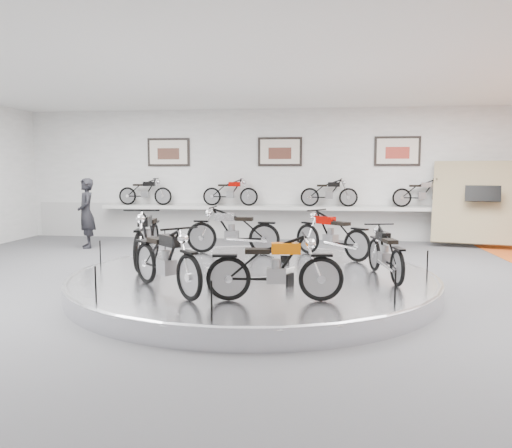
# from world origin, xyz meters

# --- Properties ---
(floor) EXTENTS (16.00, 16.00, 0.00)m
(floor) POSITION_xyz_m (0.00, 0.00, 0.00)
(floor) COLOR #4E4E51
(floor) RESTS_ON ground
(ceiling) EXTENTS (16.00, 16.00, 0.00)m
(ceiling) POSITION_xyz_m (0.00, 0.00, 4.00)
(ceiling) COLOR white
(ceiling) RESTS_ON wall_back
(wall_back) EXTENTS (16.00, 0.00, 16.00)m
(wall_back) POSITION_xyz_m (0.00, 7.00, 2.00)
(wall_back) COLOR white
(wall_back) RESTS_ON floor
(dado_band) EXTENTS (15.68, 0.04, 1.10)m
(dado_band) POSITION_xyz_m (0.00, 6.98, 0.55)
(dado_band) COLOR #BCBCBA
(dado_band) RESTS_ON floor
(display_platform) EXTENTS (6.40, 6.40, 0.30)m
(display_platform) POSITION_xyz_m (0.00, 0.30, 0.15)
(display_platform) COLOR silver
(display_platform) RESTS_ON floor
(platform_rim) EXTENTS (6.40, 6.40, 0.10)m
(platform_rim) POSITION_xyz_m (0.00, 0.30, 0.27)
(platform_rim) COLOR #B2B2BA
(platform_rim) RESTS_ON display_platform
(shelf) EXTENTS (11.00, 0.55, 0.10)m
(shelf) POSITION_xyz_m (0.00, 6.70, 1.00)
(shelf) COLOR silver
(shelf) RESTS_ON wall_back
(poster_left) EXTENTS (1.35, 0.06, 0.88)m
(poster_left) POSITION_xyz_m (-3.50, 6.96, 2.70)
(poster_left) COLOR silver
(poster_left) RESTS_ON wall_back
(poster_center) EXTENTS (1.35, 0.06, 0.88)m
(poster_center) POSITION_xyz_m (0.00, 6.96, 2.70)
(poster_center) COLOR silver
(poster_center) RESTS_ON wall_back
(poster_right) EXTENTS (1.35, 0.06, 0.88)m
(poster_right) POSITION_xyz_m (3.50, 6.96, 2.70)
(poster_right) COLOR silver
(poster_right) RESTS_ON wall_back
(display_panel) EXTENTS (2.56, 1.52, 2.30)m
(display_panel) POSITION_xyz_m (5.60, 6.10, 1.25)
(display_panel) COLOR #978660
(display_panel) RESTS_ON floor
(shelf_bike_a) EXTENTS (1.22, 0.43, 0.73)m
(shelf_bike_a) POSITION_xyz_m (-4.20, 6.70, 1.42)
(shelf_bike_a) COLOR black
(shelf_bike_a) RESTS_ON shelf
(shelf_bike_b) EXTENTS (1.22, 0.43, 0.73)m
(shelf_bike_b) POSITION_xyz_m (-1.50, 6.70, 1.42)
(shelf_bike_b) COLOR #9A0500
(shelf_bike_b) RESTS_ON shelf
(shelf_bike_c) EXTENTS (1.22, 0.43, 0.73)m
(shelf_bike_c) POSITION_xyz_m (1.50, 6.70, 1.42)
(shelf_bike_c) COLOR black
(shelf_bike_c) RESTS_ON shelf
(shelf_bike_d) EXTENTS (1.22, 0.43, 0.73)m
(shelf_bike_d) POSITION_xyz_m (4.20, 6.70, 1.42)
(shelf_bike_d) COLOR silver
(shelf_bike_d) RESTS_ON shelf
(bike_a) EXTENTS (1.65, 1.58, 1.00)m
(bike_a) POSITION_xyz_m (1.43, 2.05, 0.80)
(bike_a) COLOR #9A0500
(bike_a) RESTS_ON display_platform
(bike_b) EXTENTS (1.79, 0.71, 1.04)m
(bike_b) POSITION_xyz_m (-0.70, 2.30, 0.82)
(bike_b) COLOR silver
(bike_b) RESTS_ON display_platform
(bike_c) EXTENTS (0.93, 1.98, 1.12)m
(bike_c) POSITION_xyz_m (-2.12, 0.80, 0.86)
(bike_c) COLOR black
(bike_c) RESTS_ON display_platform
(bike_d) EXTENTS (1.64, 1.66, 1.01)m
(bike_d) POSITION_xyz_m (-1.12, -1.26, 0.81)
(bike_d) COLOR black
(bike_d) RESTS_ON display_platform
(bike_e) EXTENTS (1.67, 0.72, 0.95)m
(bike_e) POSITION_xyz_m (0.54, -1.61, 0.78)
(bike_e) COLOR #C25602
(bike_e) RESTS_ON display_platform
(bike_f) EXTENTS (0.80, 1.60, 0.90)m
(bike_f) POSITION_xyz_m (2.27, 0.11, 0.75)
(bike_f) COLOR black
(bike_f) RESTS_ON display_platform
(visitor) EXTENTS (0.76, 0.84, 1.92)m
(visitor) POSITION_xyz_m (-5.15, 4.59, 0.96)
(visitor) COLOR black
(visitor) RESTS_ON floor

